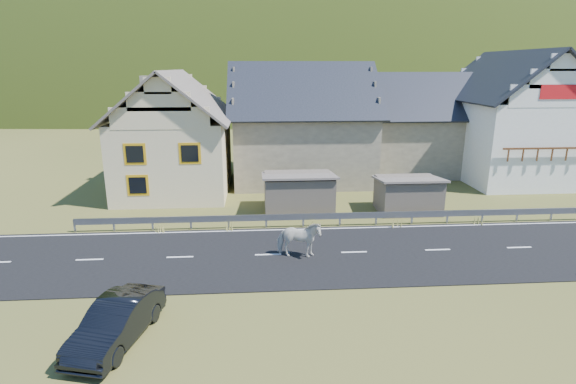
{
  "coord_description": "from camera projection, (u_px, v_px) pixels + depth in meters",
  "views": [
    {
      "loc": [
        -4.43,
        -19.09,
        8.38
      ],
      "look_at": [
        -2.96,
        1.71,
        2.53
      ],
      "focal_mm": 28.0,
      "sensor_mm": 36.0,
      "label": 1
    }
  ],
  "objects": [
    {
      "name": "mountain",
      "position": [
        278.0,
        133.0,
        199.53
      ],
      "size": [
        440.0,
        280.0,
        260.0
      ],
      "primitive_type": "ellipsoid",
      "color": "#293D0F",
      "rests_on": "ground"
    },
    {
      "name": "lane_markings",
      "position": [
        354.0,
        252.0,
        20.89
      ],
      "size": [
        60.0,
        6.6,
        0.01
      ],
      "primitive_type": "cube",
      "color": "silver",
      "rests_on": "road"
    },
    {
      "name": "house_stone_a",
      "position": [
        302.0,
        118.0,
        33.99
      ],
      "size": [
        10.8,
        9.8,
        8.9
      ],
      "color": "gray",
      "rests_on": "ground"
    },
    {
      "name": "car",
      "position": [
        117.0,
        322.0,
        14.04
      ],
      "size": [
        2.36,
        4.3,
        1.34
      ],
      "primitive_type": "imported",
      "rotation": [
        0.0,
        0.0,
        -0.24
      ],
      "color": "black",
      "rests_on": "ground"
    },
    {
      "name": "ground",
      "position": [
        354.0,
        253.0,
        20.9
      ],
      "size": [
        160.0,
        160.0,
        0.0
      ],
      "primitive_type": "plane",
      "color": "#454A1F",
      "rests_on": "ground"
    },
    {
      "name": "house_cream",
      "position": [
        174.0,
        128.0,
        30.57
      ],
      "size": [
        7.8,
        9.8,
        8.3
      ],
      "color": "beige",
      "rests_on": "ground"
    },
    {
      "name": "conifer_patch",
      "position": [
        68.0,
        76.0,
        121.22
      ],
      "size": [
        76.0,
        50.0,
        28.0
      ],
      "primitive_type": "ellipsoid",
      "color": "black",
      "rests_on": "ground"
    },
    {
      "name": "road",
      "position": [
        354.0,
        253.0,
        20.89
      ],
      "size": [
        60.0,
        7.0,
        0.04
      ],
      "primitive_type": "cube",
      "color": "black",
      "rests_on": "ground"
    },
    {
      "name": "guardrail",
      "position": [
        340.0,
        216.0,
        24.28
      ],
      "size": [
        28.1,
        0.09,
        0.75
      ],
      "color": "#93969B",
      "rests_on": "ground"
    },
    {
      "name": "horse",
      "position": [
        299.0,
        239.0,
        20.15
      ],
      "size": [
        1.22,
        2.14,
        1.71
      ],
      "primitive_type": "imported",
      "rotation": [
        0.0,
        0.0,
        1.42
      ],
      "color": "beige",
      "rests_on": "road"
    },
    {
      "name": "house_white",
      "position": [
        513.0,
        112.0,
        33.99
      ],
      "size": [
        8.8,
        10.8,
        9.7
      ],
      "color": "white",
      "rests_on": "ground"
    },
    {
      "name": "shed_right",
      "position": [
        408.0,
        195.0,
        26.7
      ],
      "size": [
        3.8,
        2.9,
        2.2
      ],
      "primitive_type": "cube",
      "color": "#685E50",
      "rests_on": "ground"
    },
    {
      "name": "house_stone_b",
      "position": [
        421.0,
        119.0,
        36.69
      ],
      "size": [
        9.8,
        8.8,
        8.1
      ],
      "color": "gray",
      "rests_on": "ground"
    },
    {
      "name": "shed_left",
      "position": [
        298.0,
        193.0,
        26.71
      ],
      "size": [
        4.3,
        3.3,
        2.4
      ],
      "primitive_type": "cube",
      "color": "#685E50",
      "rests_on": "ground"
    }
  ]
}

